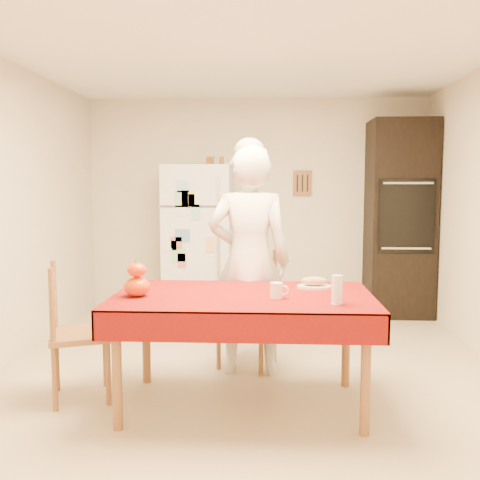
# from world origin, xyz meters

# --- Properties ---
(floor) EXTENTS (4.50, 4.50, 0.00)m
(floor) POSITION_xyz_m (0.00, 0.00, 0.00)
(floor) COLOR #C7B18F
(floor) RESTS_ON ground
(room_shell) EXTENTS (4.02, 4.52, 2.51)m
(room_shell) POSITION_xyz_m (0.00, 0.00, 1.62)
(room_shell) COLOR beige
(room_shell) RESTS_ON ground
(refrigerator) EXTENTS (0.75, 0.74, 1.70)m
(refrigerator) POSITION_xyz_m (-0.65, 1.88, 0.85)
(refrigerator) COLOR white
(refrigerator) RESTS_ON floor
(oven_cabinet) EXTENTS (0.70, 0.62, 2.20)m
(oven_cabinet) POSITION_xyz_m (1.63, 1.93, 1.10)
(oven_cabinet) COLOR black
(oven_cabinet) RESTS_ON floor
(dining_table) EXTENTS (1.70, 1.00, 0.76)m
(dining_table) POSITION_xyz_m (-0.02, -0.72, 0.69)
(dining_table) COLOR brown
(dining_table) RESTS_ON floor
(chair_far) EXTENTS (0.53, 0.51, 0.95)m
(chair_far) POSITION_xyz_m (-0.00, 0.14, 0.51)
(chair_far) COLOR brown
(chair_far) RESTS_ON floor
(chair_left) EXTENTS (0.52, 0.53, 0.95)m
(chair_left) POSITION_xyz_m (-1.21, -0.67, 0.51)
(chair_left) COLOR brown
(chair_left) RESTS_ON floor
(seated_woman) EXTENTS (0.66, 0.44, 1.78)m
(seated_woman) POSITION_xyz_m (-0.00, -0.07, 0.89)
(seated_woman) COLOR silver
(seated_woman) RESTS_ON floor
(coffee_mug) EXTENTS (0.08, 0.08, 0.10)m
(coffee_mug) POSITION_xyz_m (0.20, -0.84, 0.81)
(coffee_mug) COLOR white
(coffee_mug) RESTS_ON dining_table
(pumpkin_lower) EXTENTS (0.17, 0.17, 0.13)m
(pumpkin_lower) POSITION_xyz_m (-0.70, -0.82, 0.83)
(pumpkin_lower) COLOR #C43804
(pumpkin_lower) RESTS_ON dining_table
(pumpkin_upper) EXTENTS (0.12, 0.12, 0.09)m
(pumpkin_upper) POSITION_xyz_m (-0.70, -0.82, 0.94)
(pumpkin_upper) COLOR red
(pumpkin_upper) RESTS_ON pumpkin_lower
(wine_glass) EXTENTS (0.07, 0.07, 0.18)m
(wine_glass) POSITION_xyz_m (0.56, -0.99, 0.85)
(wine_glass) COLOR silver
(wine_glass) RESTS_ON dining_table
(bread_plate) EXTENTS (0.24, 0.24, 0.02)m
(bread_plate) POSITION_xyz_m (0.47, -0.49, 0.77)
(bread_plate) COLOR silver
(bread_plate) RESTS_ON dining_table
(bread_loaf) EXTENTS (0.18, 0.10, 0.06)m
(bread_loaf) POSITION_xyz_m (0.47, -0.49, 0.81)
(bread_loaf) COLOR #A1774F
(bread_loaf) RESTS_ON bread_plate
(spice_jar_left) EXTENTS (0.05, 0.05, 0.10)m
(spice_jar_left) POSITION_xyz_m (-0.54, 1.93, 1.75)
(spice_jar_left) COLOR #934E1A
(spice_jar_left) RESTS_ON refrigerator
(spice_jar_mid) EXTENTS (0.05, 0.05, 0.10)m
(spice_jar_mid) POSITION_xyz_m (-0.50, 1.93, 1.75)
(spice_jar_mid) COLOR brown
(spice_jar_mid) RESTS_ON refrigerator
(spice_jar_right) EXTENTS (0.05, 0.05, 0.10)m
(spice_jar_right) POSITION_xyz_m (-0.39, 1.93, 1.75)
(spice_jar_right) COLOR brown
(spice_jar_right) RESTS_ON refrigerator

